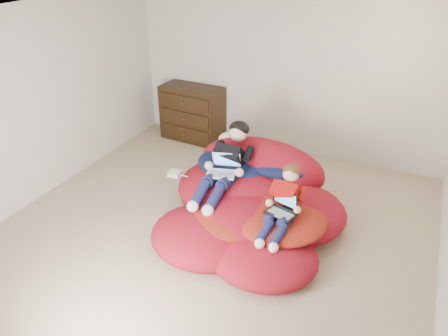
# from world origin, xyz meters

# --- Properties ---
(room_shell) EXTENTS (5.10, 5.10, 2.77)m
(room_shell) POSITION_xyz_m (0.00, 0.00, 0.22)
(room_shell) COLOR tan
(room_shell) RESTS_ON ground
(dresser) EXTENTS (1.06, 0.61, 0.93)m
(dresser) POSITION_xyz_m (-1.53, 2.23, 0.46)
(dresser) COLOR black
(dresser) RESTS_ON ground
(beanbag_pile) EXTENTS (2.27, 2.36, 0.86)m
(beanbag_pile) POSITION_xyz_m (0.31, 0.39, 0.25)
(beanbag_pile) COLOR maroon
(beanbag_pile) RESTS_ON ground
(cream_pillow) EXTENTS (0.39, 0.25, 0.25)m
(cream_pillow) POSITION_xyz_m (-0.33, 1.20, 0.62)
(cream_pillow) COLOR beige
(cream_pillow) RESTS_ON beanbag_pile
(older_boy) EXTENTS (0.35, 1.30, 0.73)m
(older_boy) POSITION_xyz_m (-0.08, 0.52, 0.68)
(older_boy) COLOR black
(older_boy) RESTS_ON beanbag_pile
(younger_boy) EXTENTS (0.31, 0.90, 0.64)m
(younger_boy) POSITION_xyz_m (0.82, 0.06, 0.61)
(younger_boy) COLOR #B3180F
(younger_boy) RESTS_ON beanbag_pile
(laptop_white) EXTENTS (0.40, 0.44, 0.24)m
(laptop_white) POSITION_xyz_m (-0.08, 0.41, 0.64)
(laptop_white) COLOR silver
(laptop_white) RESTS_ON older_boy
(laptop_black) EXTENTS (0.37, 0.35, 0.24)m
(laptop_black) POSITION_xyz_m (0.82, 0.02, 0.55)
(laptop_black) COLOR black
(laptop_black) RESTS_ON younger_boy
(power_adapter) EXTENTS (0.17, 0.17, 0.06)m
(power_adapter) POSITION_xyz_m (-0.76, 0.35, 0.42)
(power_adapter) COLOR silver
(power_adapter) RESTS_ON beanbag_pile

